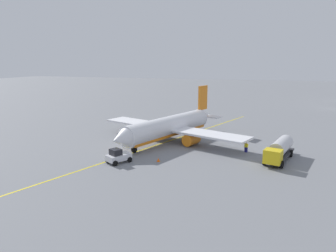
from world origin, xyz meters
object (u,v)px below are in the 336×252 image
Objects in this scene: safety_cone_nose at (158,160)px; refueling_worker at (246,147)px; airplane at (170,127)px; pushback_tug at (118,156)px; fuel_tanker at (279,149)px.

refueling_worker is at bearing 126.72° from safety_cone_nose.
airplane is 12.83m from safety_cone_nose.
refueling_worker is at bearing 122.70° from pushback_tug.
fuel_tanker is 18.57× the size of safety_cone_nose.
airplane is 18.17× the size of refueling_worker.
fuel_tanker is (6.09, 19.70, -0.99)m from airplane.
pushback_tug is at bearing -57.30° from refueling_worker.
fuel_tanker reaches higher than safety_cone_nose.
fuel_tanker is at bearing 60.43° from refueling_worker.
pushback_tug is (8.66, -23.21, -0.71)m from fuel_tanker.
fuel_tanker is 18.74m from safety_cone_nose.
pushback_tug is 7.32× the size of safety_cone_nose.
refueling_worker is at bearing 77.75° from airplane.
fuel_tanker is at bearing 110.45° from pushback_tug.
refueling_worker is (3.16, 14.53, -1.89)m from airplane.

